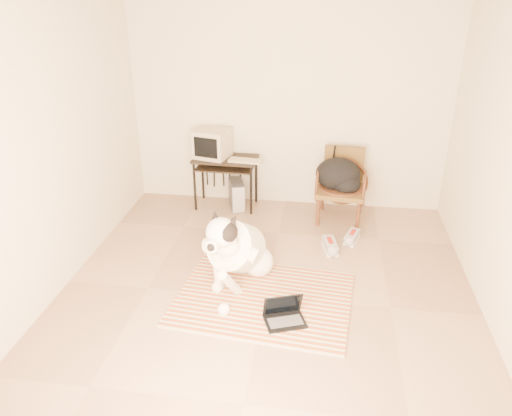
% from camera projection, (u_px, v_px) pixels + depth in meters
% --- Properties ---
extents(floor, '(4.50, 4.50, 0.00)m').
position_uv_depth(floor, '(265.00, 298.00, 4.78)').
color(floor, '#9B7A5F').
rests_on(floor, ground).
extents(wall_back, '(4.50, 0.00, 4.50)m').
position_uv_depth(wall_back, '(288.00, 103.00, 6.22)').
color(wall_back, beige).
rests_on(wall_back, floor).
extents(wall_front, '(4.50, 0.00, 4.50)m').
position_uv_depth(wall_front, '(206.00, 343.00, 2.19)').
color(wall_front, beige).
rests_on(wall_front, floor).
extents(wall_left, '(0.00, 4.50, 4.50)m').
position_uv_depth(wall_left, '(45.00, 155.00, 4.45)').
color(wall_left, beige).
rests_on(wall_left, floor).
extents(rug, '(1.75, 1.41, 0.02)m').
position_uv_depth(rug, '(263.00, 299.00, 4.75)').
color(rug, '#CB4218').
rests_on(rug, floor).
extents(dog, '(0.65, 1.27, 0.91)m').
position_uv_depth(dog, '(237.00, 250.00, 4.89)').
color(dog, white).
rests_on(dog, rug).
extents(laptop, '(0.42, 0.36, 0.25)m').
position_uv_depth(laptop, '(284.00, 315.00, 4.42)').
color(laptop, black).
rests_on(laptop, rug).
extents(computer_desk, '(0.82, 0.48, 0.67)m').
position_uv_depth(computer_desk, '(225.00, 165.00, 6.40)').
color(computer_desk, black).
rests_on(computer_desk, floor).
extents(crt_monitor, '(0.48, 0.47, 0.36)m').
position_uv_depth(crt_monitor, '(212.00, 143.00, 6.34)').
color(crt_monitor, '#B4A68D').
rests_on(crt_monitor, computer_desk).
extents(desk_keyboard, '(0.43, 0.20, 0.03)m').
position_uv_depth(desk_keyboard, '(245.00, 161.00, 6.24)').
color(desk_keyboard, '#B4A68D').
rests_on(desk_keyboard, computer_desk).
extents(pc_tower, '(0.27, 0.42, 0.37)m').
position_uv_depth(pc_tower, '(237.00, 194.00, 6.54)').
color(pc_tower, '#4B4B4D').
rests_on(pc_tower, floor).
extents(rattan_chair, '(0.63, 0.61, 0.88)m').
position_uv_depth(rattan_chair, '(341.00, 185.00, 6.16)').
color(rattan_chair, brown).
rests_on(rattan_chair, floor).
extents(backpack, '(0.55, 0.47, 0.40)m').
position_uv_depth(backpack, '(340.00, 176.00, 6.04)').
color(backpack, black).
rests_on(backpack, rattan_chair).
extents(sneaker_left, '(0.19, 0.34, 0.11)m').
position_uv_depth(sneaker_left, '(330.00, 246.00, 5.58)').
color(sneaker_left, white).
rests_on(sneaker_left, floor).
extents(sneaker_right, '(0.21, 0.32, 0.10)m').
position_uv_depth(sneaker_right, '(352.00, 237.00, 5.77)').
color(sneaker_right, white).
rests_on(sneaker_right, floor).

